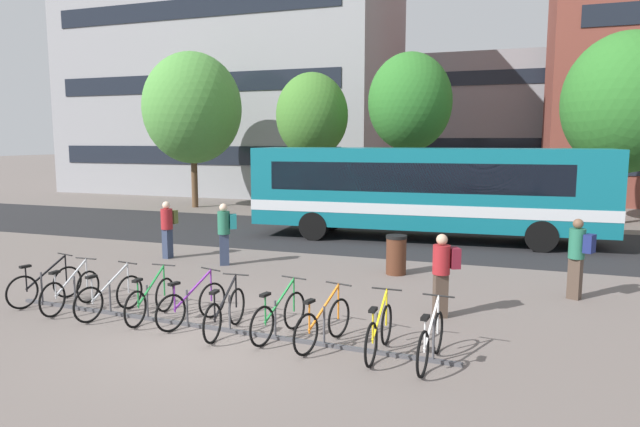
% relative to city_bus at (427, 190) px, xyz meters
% --- Properties ---
extents(ground, '(200.00, 200.00, 0.00)m').
position_rel_city_bus_xyz_m(ground, '(-2.08, -10.99, -1.78)').
color(ground, '#6B605B').
extents(bus_lane_asphalt, '(80.00, 7.20, 0.01)m').
position_rel_city_bus_xyz_m(bus_lane_asphalt, '(-2.08, -0.00, -1.77)').
color(bus_lane_asphalt, '#232326').
rests_on(bus_lane_asphalt, ground).
extents(city_bus, '(12.14, 3.23, 3.20)m').
position_rel_city_bus_xyz_m(city_bus, '(0.00, 0.00, 0.00)').
color(city_bus, '#0F6070').
rests_on(city_bus, ground).
extents(bike_rack, '(9.26, 0.55, 0.70)m').
position_rel_city_bus_xyz_m(bike_rack, '(-2.38, -10.72, -1.68)').
color(bike_rack, '#47474C').
rests_on(bike_rack, ground).
extents(parked_bicycle_black_0, '(0.60, 1.69, 0.99)m').
position_rel_city_bus_xyz_m(parked_bicycle_black_0, '(-6.54, -10.41, -1.39)').
color(parked_bicycle_black_0, black).
rests_on(parked_bicycle_black_0, ground).
extents(parked_bicycle_silver_1, '(0.52, 1.72, 0.99)m').
position_rel_city_bus_xyz_m(parked_bicycle_silver_1, '(-5.67, -10.60, -1.39)').
color(parked_bicycle_silver_1, black).
rests_on(parked_bicycle_silver_1, ground).
extents(parked_bicycle_silver_2, '(0.52, 1.71, 0.99)m').
position_rel_city_bus_xyz_m(parked_bicycle_silver_2, '(-4.65, -10.65, -1.39)').
color(parked_bicycle_silver_2, black).
rests_on(parked_bicycle_silver_2, ground).
extents(parked_bicycle_green_3, '(0.52, 1.72, 0.99)m').
position_rel_city_bus_xyz_m(parked_bicycle_green_3, '(-3.73, -10.59, -1.39)').
color(parked_bicycle_green_3, black).
rests_on(parked_bicycle_green_3, ground).
extents(parked_bicycle_purple_4, '(0.66, 1.66, 0.99)m').
position_rel_city_bus_xyz_m(parked_bicycle_purple_4, '(-2.80, -10.59, -1.39)').
color(parked_bicycle_purple_4, black).
rests_on(parked_bicycle_purple_4, ground).
extents(parked_bicycle_black_5, '(0.52, 1.72, 0.99)m').
position_rel_city_bus_xyz_m(parked_bicycle_black_5, '(-1.96, -10.82, -1.39)').
color(parked_bicycle_black_5, black).
rests_on(parked_bicycle_black_5, ground).
extents(parked_bicycle_green_6, '(0.53, 1.70, 0.99)m').
position_rel_city_bus_xyz_m(parked_bicycle_green_6, '(-0.96, -10.69, -1.39)').
color(parked_bicycle_green_6, black).
rests_on(parked_bicycle_green_6, ground).
extents(parked_bicycle_orange_7, '(0.61, 1.68, 0.99)m').
position_rel_city_bus_xyz_m(parked_bicycle_orange_7, '(-0.09, -10.82, -1.39)').
color(parked_bicycle_orange_7, black).
rests_on(parked_bicycle_orange_7, ground).
extents(parked_bicycle_yellow_8, '(0.52, 1.72, 0.99)m').
position_rel_city_bus_xyz_m(parked_bicycle_yellow_8, '(0.91, -10.90, -1.39)').
color(parked_bicycle_yellow_8, black).
rests_on(parked_bicycle_yellow_8, ground).
extents(parked_bicycle_white_9, '(0.52, 1.72, 0.99)m').
position_rel_city_bus_xyz_m(parked_bicycle_white_9, '(1.76, -11.02, -1.39)').
color(parked_bicycle_white_9, black).
rests_on(parked_bicycle_white_9, ground).
extents(commuter_olive_pack_0, '(0.37, 0.55, 1.69)m').
position_rel_city_bus_xyz_m(commuter_olive_pack_0, '(-6.76, -5.57, -0.80)').
color(commuter_olive_pack_0, '#2D3851').
rests_on(commuter_olive_pack_0, ground).
extents(commuter_maroon_pack_1, '(0.60, 0.50, 1.67)m').
position_rel_city_bus_xyz_m(commuter_maroon_pack_1, '(1.62, -8.57, -0.81)').
color(commuter_maroon_pack_1, '#47382D').
rests_on(commuter_maroon_pack_1, ground).
extents(commuter_navy_pack_2, '(0.60, 0.51, 1.79)m').
position_rel_city_bus_xyz_m(commuter_navy_pack_2, '(4.25, -6.30, -0.74)').
color(commuter_navy_pack_2, '#47382D').
rests_on(commuter_navy_pack_2, ground).
extents(commuter_teal_pack_3, '(0.61, 0.53, 1.74)m').
position_rel_city_bus_xyz_m(commuter_teal_pack_3, '(-4.69, -5.85, -0.77)').
color(commuter_teal_pack_3, '#2D3851').
rests_on(commuter_teal_pack_3, ground).
extents(trash_bin, '(0.55, 0.55, 1.03)m').
position_rel_city_bus_xyz_m(trash_bin, '(0.03, -5.33, -1.26)').
color(trash_bin, '#4C2819').
rests_on(trash_bin, ground).
extents(street_tree_0, '(5.10, 5.10, 7.87)m').
position_rel_city_bus_xyz_m(street_tree_0, '(7.03, 6.67, 3.21)').
color(street_tree_0, brown).
rests_on(street_tree_0, ground).
extents(street_tree_1, '(3.73, 3.73, 7.35)m').
position_rel_city_bus_xyz_m(street_tree_1, '(-1.74, 5.81, 3.37)').
color(street_tree_1, brown).
rests_on(street_tree_1, ground).
extents(street_tree_2, '(3.35, 3.35, 6.57)m').
position_rel_city_bus_xyz_m(street_tree_2, '(-6.18, 5.22, 2.81)').
color(street_tree_2, brown).
rests_on(street_tree_2, ground).
extents(street_tree_3, '(5.00, 5.00, 7.90)m').
position_rel_city_bus_xyz_m(street_tree_3, '(-12.84, 5.68, 3.31)').
color(street_tree_3, brown).
rests_on(street_tree_3, ground).
extents(building_left_wing, '(21.27, 11.26, 17.06)m').
position_rel_city_bus_xyz_m(building_left_wing, '(-15.59, 15.58, 6.75)').
color(building_left_wing, gray).
rests_on(building_left_wing, ground).
extents(building_centre_block, '(17.37, 13.63, 10.23)m').
position_rel_city_bus_xyz_m(building_centre_block, '(1.36, 32.59, 3.34)').
color(building_centre_block, gray).
rests_on(building_centre_block, ground).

